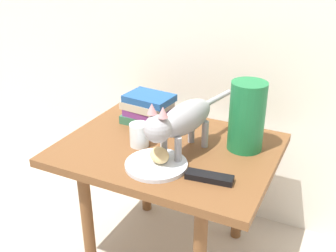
{
  "coord_description": "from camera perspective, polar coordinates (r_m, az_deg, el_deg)",
  "views": [
    {
      "loc": [
        0.56,
        -1.15,
        1.19
      ],
      "look_at": [
        0.0,
        0.0,
        0.58
      ],
      "focal_mm": 42.82,
      "sensor_mm": 36.0,
      "label": 1
    }
  ],
  "objects": [
    {
      "name": "ground_plane",
      "position": [
        1.75,
        -0.0,
        -17.46
      ],
      "size": [
        6.0,
        6.0,
        0.0
      ],
      "primitive_type": "plane",
      "color": "#B2A899"
    },
    {
      "name": "side_table",
      "position": [
        1.49,
        -0.0,
        -5.14
      ],
      "size": [
        0.77,
        0.59,
        0.5
      ],
      "color": "brown",
      "rests_on": "ground"
    },
    {
      "name": "plate",
      "position": [
        1.33,
        -1.68,
        -5.52
      ],
      "size": [
        0.21,
        0.21,
        0.01
      ],
      "primitive_type": "cylinder",
      "color": "silver",
      "rests_on": "side_table"
    },
    {
      "name": "bread_roll",
      "position": [
        1.32,
        -1.24,
        -4.17
      ],
      "size": [
        0.1,
        0.1,
        0.05
      ],
      "primitive_type": "ellipsoid",
      "rotation": [
        0.0,
        0.0,
        2.47
      ],
      "color": "#E0BC7A",
      "rests_on": "plate"
    },
    {
      "name": "cat",
      "position": [
        1.34,
        1.87,
        0.78
      ],
      "size": [
        0.15,
        0.47,
        0.23
      ],
      "color": "#99999E",
      "rests_on": "side_table"
    },
    {
      "name": "book_stack",
      "position": [
        1.62,
        -2.83,
        2.49
      ],
      "size": [
        0.21,
        0.15,
        0.12
      ],
      "color": "#336B4C",
      "rests_on": "side_table"
    },
    {
      "name": "green_vase",
      "position": [
        1.41,
        11.16,
        1.35
      ],
      "size": [
        0.12,
        0.12,
        0.25
      ],
      "primitive_type": "cylinder",
      "color": "#196B38",
      "rests_on": "side_table"
    },
    {
      "name": "candle_jar",
      "position": [
        1.45,
        -4.1,
        -1.42
      ],
      "size": [
        0.07,
        0.07,
        0.08
      ],
      "color": "silver",
      "rests_on": "side_table"
    },
    {
      "name": "tv_remote",
      "position": [
        1.26,
        5.9,
        -7.27
      ],
      "size": [
        0.15,
        0.06,
        0.02
      ],
      "primitive_type": "cube",
      "rotation": [
        0.0,
        0.0,
        0.12
      ],
      "color": "black",
      "rests_on": "side_table"
    }
  ]
}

